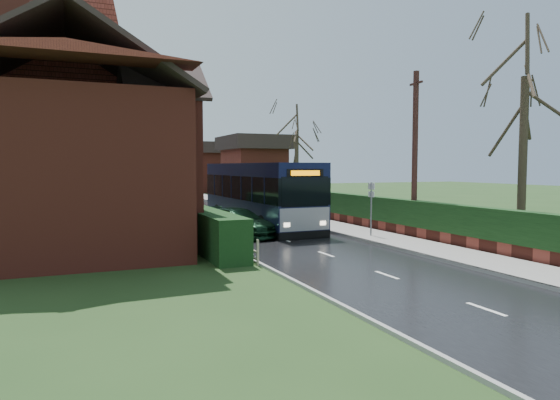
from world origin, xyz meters
name	(u,v)px	position (x,y,z in m)	size (l,w,h in m)	color
ground	(304,247)	(0.00, 0.00, 0.00)	(140.00, 140.00, 0.00)	#28411C
road	(233,222)	(0.00, 10.00, 0.01)	(6.00, 100.00, 0.02)	black
pavement	(296,218)	(4.25, 10.00, 0.07)	(2.50, 100.00, 0.14)	slate
kerb_right	(279,219)	(3.05, 10.00, 0.07)	(0.12, 100.00, 0.14)	gray
kerb_left	(182,224)	(-3.05, 10.00, 0.05)	(0.12, 100.00, 0.10)	gray
front_hedge	(186,220)	(-3.90, 5.00, 0.80)	(1.20, 16.00, 1.60)	black
picket_fence	(201,227)	(-3.15, 5.00, 0.45)	(0.10, 16.00, 0.90)	tan
right_wall_hedge	(318,203)	(5.80, 10.00, 1.02)	(0.60, 50.00, 1.80)	maroon
brick_house	(75,143)	(-8.73, 4.78, 4.38)	(9.30, 14.60, 10.30)	maroon
bus	(259,195)	(0.80, 7.57, 1.76)	(2.92, 11.75, 3.55)	black
car_silver	(210,223)	(-2.80, 4.56, 0.66)	(1.56, 3.87, 1.32)	#A2A3A6
car_green	(238,223)	(-1.60, 4.00, 0.68)	(1.92, 4.71, 1.37)	black
car_distant	(173,189)	(2.00, 39.47, 0.72)	(1.52, 4.36, 1.44)	black
bus_stop_sign	(371,201)	(4.00, 1.05, 1.74)	(0.12, 0.40, 2.64)	slate
telegraph_pole	(415,155)	(5.80, 0.21, 3.92)	(0.27, 1.00, 7.75)	black
tree_right_near	(526,64)	(7.84, -4.00, 7.42)	(4.60, 4.60, 9.94)	#32281D
tree_right_far	(297,126)	(7.92, 17.99, 6.61)	(4.58, 4.58, 8.84)	#342A1F
tree_house_side	(74,91)	(-8.69, 11.10, 7.52)	(4.43, 4.43, 10.07)	#392C21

